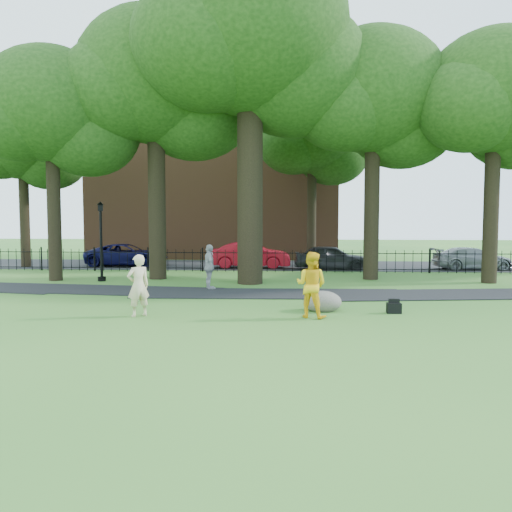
# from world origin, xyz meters

# --- Properties ---
(ground) EXTENTS (120.00, 120.00, 0.00)m
(ground) POSITION_xyz_m (0.00, 0.00, 0.00)
(ground) COLOR #2E6523
(ground) RESTS_ON ground
(footpath) EXTENTS (36.07, 3.85, 0.03)m
(footpath) POSITION_xyz_m (1.00, 3.90, 0.00)
(footpath) COLOR black
(footpath) RESTS_ON ground
(street) EXTENTS (80.00, 7.00, 0.02)m
(street) POSITION_xyz_m (0.00, 16.00, 0.00)
(street) COLOR black
(street) RESTS_ON ground
(iron_fence) EXTENTS (44.00, 0.04, 1.20)m
(iron_fence) POSITION_xyz_m (0.00, 12.00, 0.60)
(iron_fence) COLOR black
(iron_fence) RESTS_ON ground
(brick_building) EXTENTS (18.00, 8.00, 12.00)m
(brick_building) POSITION_xyz_m (-4.00, 24.00, 6.00)
(brick_building) COLOR brown
(brick_building) RESTS_ON ground
(big_tree) EXTENTS (10.08, 8.61, 14.37)m
(big_tree) POSITION_xyz_m (0.13, 7.09, 10.14)
(big_tree) COLOR black
(big_tree) RESTS_ON ground
(tree_row) EXTENTS (26.82, 7.96, 12.42)m
(tree_row) POSITION_xyz_m (0.52, 8.40, 8.15)
(tree_row) COLOR black
(tree_row) RESTS_ON ground
(woman) EXTENTS (0.77, 0.73, 1.78)m
(woman) POSITION_xyz_m (-2.54, -0.74, 0.89)
(woman) COLOR beige
(woman) RESTS_ON ground
(man) EXTENTS (1.10, 1.00, 1.86)m
(man) POSITION_xyz_m (2.36, -0.54, 0.93)
(man) COLOR yellow
(man) RESTS_ON ground
(pedestrian) EXTENTS (0.79, 1.14, 1.80)m
(pedestrian) POSITION_xyz_m (-1.44, 4.96, 0.90)
(pedestrian) COLOR #9D9EA2
(pedestrian) RESTS_ON ground
(boulder) EXTENTS (1.27, 1.03, 0.67)m
(boulder) POSITION_xyz_m (2.75, 0.52, 0.34)
(boulder) COLOR #666455
(boulder) RESTS_ON ground
(lamppost) EXTENTS (0.36, 0.36, 3.60)m
(lamppost) POSITION_xyz_m (-6.80, 7.41, 1.77)
(lamppost) COLOR black
(lamppost) RESTS_ON ground
(backpack) EXTENTS (0.42, 0.26, 0.31)m
(backpack) POSITION_xyz_m (4.83, 0.27, 0.15)
(backpack) COLOR black
(backpack) RESTS_ON ground
(red_bag) EXTENTS (0.37, 0.28, 0.23)m
(red_bag) POSITION_xyz_m (2.66, 0.86, 0.11)
(red_bag) COLOR maroon
(red_bag) RESTS_ON ground
(red_sedan) EXTENTS (4.62, 1.67, 1.51)m
(red_sedan) POSITION_xyz_m (-0.57, 13.99, 0.76)
(red_sedan) COLOR maroon
(red_sedan) RESTS_ON ground
(navy_van) EXTENTS (4.96, 2.51, 1.34)m
(navy_van) POSITION_xyz_m (-8.17, 14.93, 0.67)
(navy_van) COLOR #0B0B37
(navy_van) RESTS_ON ground
(grey_car) EXTENTS (4.13, 1.74, 1.39)m
(grey_car) POSITION_xyz_m (4.01, 13.50, 0.70)
(grey_car) COLOR black
(grey_car) RESTS_ON ground
(silver_car) EXTENTS (4.41, 2.00, 1.25)m
(silver_car) POSITION_xyz_m (11.88, 14.00, 0.63)
(silver_car) COLOR gray
(silver_car) RESTS_ON ground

